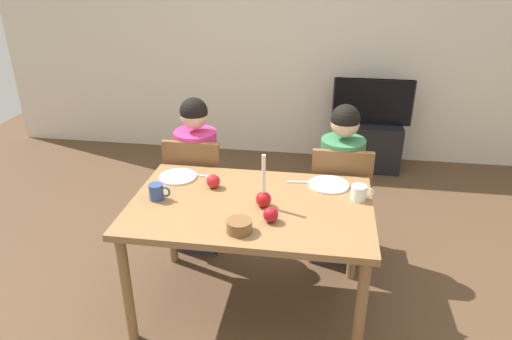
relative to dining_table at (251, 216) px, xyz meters
name	(u,v)px	position (x,y,z in m)	size (l,w,h in m)	color
ground_plane	(251,305)	(0.00, 0.00, -0.67)	(7.68, 7.68, 0.00)	brown
back_wall	(291,34)	(0.00, 2.60, 0.63)	(6.40, 0.10, 2.60)	beige
dining_table	(251,216)	(0.00, 0.00, 0.00)	(1.40, 0.90, 0.75)	olive
chair_left	(197,187)	(-0.50, 0.61, -0.15)	(0.40, 0.40, 0.90)	brown
chair_right	(339,197)	(0.53, 0.61, -0.15)	(0.40, 0.40, 0.90)	brown
person_left_child	(198,178)	(-0.50, 0.64, -0.10)	(0.30, 0.30, 1.17)	#33384C
person_right_child	(340,187)	(0.53, 0.64, -0.10)	(0.30, 0.30, 1.17)	#33384C
tv_stand	(368,146)	(0.86, 2.30, -0.43)	(0.64, 0.40, 0.48)	black
tv	(373,102)	(0.86, 2.30, 0.04)	(0.79, 0.05, 0.46)	black
candle_centerpiece	(263,196)	(0.08, -0.02, 0.15)	(0.09, 0.09, 0.32)	red
plate_left	(178,177)	(-0.52, 0.26, 0.09)	(0.24, 0.24, 0.01)	silver
plate_right	(329,185)	(0.44, 0.30, 0.09)	(0.25, 0.25, 0.01)	silver
mug_left	(157,192)	(-0.55, -0.03, 0.13)	(0.13, 0.08, 0.10)	#33477F
mug_right	(359,193)	(0.62, 0.14, 0.13)	(0.13, 0.09, 0.09)	white
fork_left	(205,176)	(-0.35, 0.30, 0.09)	(0.18, 0.01, 0.01)	silver
fork_right	(301,182)	(0.27, 0.31, 0.09)	(0.18, 0.01, 0.01)	silver
bowl_walnuts	(239,226)	(-0.01, -0.30, 0.12)	(0.13, 0.13, 0.07)	brown
apple_near_candle	(271,215)	(0.14, -0.18, 0.13)	(0.08, 0.08, 0.08)	#B0131E
apple_by_left_plate	(213,181)	(-0.26, 0.16, 0.13)	(0.08, 0.08, 0.08)	red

